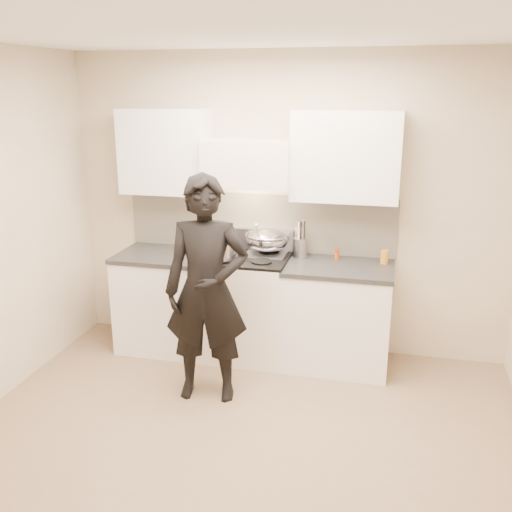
# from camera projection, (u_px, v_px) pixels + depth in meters

# --- Properties ---
(ground_plane) EXTENTS (4.00, 4.00, 0.00)m
(ground_plane) POSITION_uv_depth(u_px,v_px,m) (237.00, 448.00, 3.92)
(ground_plane) COLOR #846B54
(room_shell) EXTENTS (4.04, 3.54, 2.70)m
(room_shell) POSITION_uv_depth(u_px,v_px,m) (241.00, 209.00, 3.82)
(room_shell) COLOR beige
(room_shell) RESTS_ON ground
(stove) EXTENTS (0.76, 0.65, 0.96)m
(stove) POSITION_uv_depth(u_px,v_px,m) (246.00, 306.00, 5.18)
(stove) COLOR white
(stove) RESTS_ON ground
(counter_right) EXTENTS (0.92, 0.67, 0.92)m
(counter_right) POSITION_uv_depth(u_px,v_px,m) (337.00, 315.00, 5.00)
(counter_right) COLOR white
(counter_right) RESTS_ON ground
(counter_left) EXTENTS (0.82, 0.67, 0.92)m
(counter_left) POSITION_uv_depth(u_px,v_px,m) (166.00, 300.00, 5.36)
(counter_left) COLOR white
(counter_left) RESTS_ON ground
(wok) EXTENTS (0.40, 0.49, 0.32)m
(wok) POSITION_uv_depth(u_px,v_px,m) (267.00, 240.00, 5.11)
(wok) COLOR #B1AEBE
(wok) RESTS_ON stove
(stock_pot) EXTENTS (0.36, 0.31, 0.17)m
(stock_pot) POSITION_uv_depth(u_px,v_px,m) (223.00, 248.00, 4.92)
(stock_pot) COLOR #B1AEBE
(stock_pot) RESTS_ON stove
(utensil_crock) EXTENTS (0.12, 0.12, 0.33)m
(utensil_crock) POSITION_uv_depth(u_px,v_px,m) (301.00, 246.00, 5.07)
(utensil_crock) COLOR #9F9EAB
(utensil_crock) RESTS_ON counter_right
(spice_jar) EXTENTS (0.04, 0.04, 0.09)m
(spice_jar) POSITION_uv_depth(u_px,v_px,m) (337.00, 254.00, 5.03)
(spice_jar) COLOR #C84709
(spice_jar) RESTS_ON counter_right
(oil_glass) EXTENTS (0.07, 0.07, 0.12)m
(oil_glass) POSITION_uv_depth(u_px,v_px,m) (384.00, 257.00, 4.90)
(oil_glass) COLOR orange
(oil_glass) RESTS_ON counter_right
(person) EXTENTS (0.71, 0.52, 1.78)m
(person) POSITION_uv_depth(u_px,v_px,m) (207.00, 290.00, 4.35)
(person) COLOR black
(person) RESTS_ON ground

